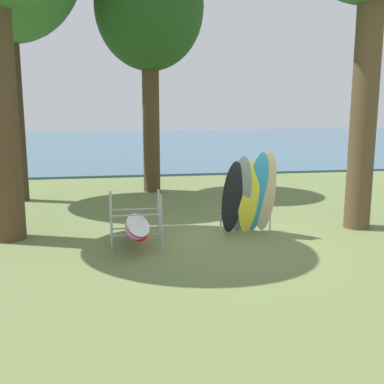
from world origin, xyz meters
The scene contains 5 objects.
ground_plane centered at (0.00, 0.00, 0.00)m, with size 80.00×80.00×0.00m, color olive.
lake_water centered at (0.00, 28.20, 0.05)m, with size 80.00×36.00×0.10m, color #38607A.
tree_mid_behind centered at (-1.41, 6.77, 6.43)m, with size 3.82×3.82×8.75m.
leaning_board_pile centered at (0.50, 0.48, 1.00)m, with size 1.46×0.76×2.13m.
board_storage_rack centered at (-2.29, -0.04, 0.47)m, with size 1.15×2.11×1.25m.
Camera 1 is at (-2.73, -10.34, 3.21)m, focal length 43.37 mm.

